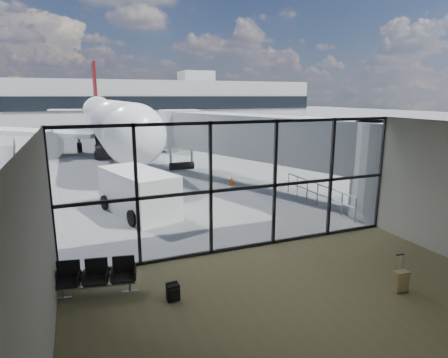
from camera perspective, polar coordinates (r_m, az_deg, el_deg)
ground at (r=51.80m, az=-15.94°, el=6.24°), size 220.00×220.00×0.00m
lounge_shell at (r=8.71m, az=16.41°, el=-5.56°), size 12.02×8.01×4.51m
glass_curtain_wall at (r=12.78m, az=3.01°, el=-1.20°), size 12.10×0.12×4.50m
jet_bridge at (r=21.09m, az=7.13°, el=5.60°), size 8.00×16.50×4.33m
apron_railing at (r=18.86m, az=14.06°, el=-1.82°), size 0.06×5.46×1.11m
far_terminal at (r=73.39m, az=-18.47°, el=11.11°), size 80.00×12.20×11.00m
tree_5 at (r=83.84m, az=-29.07°, el=11.44°), size 6.27×6.27×9.03m
seating_row at (r=11.06m, az=-18.89°, el=-13.66°), size 2.12×0.94×0.94m
backpack at (r=10.35m, az=-7.75°, el=-16.75°), size 0.34×0.32×0.49m
suitcase at (r=11.68m, az=25.34°, el=-13.88°), size 0.40×0.31×1.06m
airliner at (r=39.06m, az=-17.28°, el=8.62°), size 32.72×37.82×9.75m
service_van at (r=17.40m, az=-12.79°, el=-1.95°), size 3.21×4.92×1.97m
belt_loader at (r=34.53m, az=-17.90°, el=4.15°), size 1.57×3.80×1.74m
mobile_stairs at (r=26.25m, az=-30.65°, el=0.35°), size 1.73×3.14×2.18m
traffic_cone_a at (r=26.83m, az=-12.12°, el=1.64°), size 0.48×0.48×0.68m
traffic_cone_b at (r=22.76m, az=1.12°, el=-0.21°), size 0.36×0.36×0.52m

